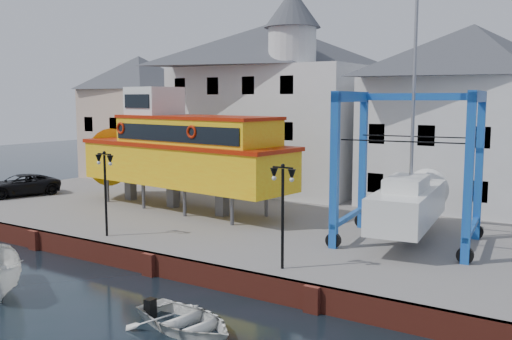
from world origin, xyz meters
The scene contains 13 objects.
ground centered at (0.00, 0.00, 0.00)m, with size 140.00×140.00×0.00m, color black.
hardstanding centered at (0.00, 11.00, 0.50)m, with size 44.00×22.00×1.00m, color slate.
quay_wall centered at (0.00, 0.10, 0.50)m, with size 44.00×0.47×1.00m.
building_pink centered at (-18.00, 18.00, 6.15)m, with size 8.00×7.00×10.30m.
building_white_main centered at (-4.87, 18.39, 7.34)m, with size 14.00×8.30×14.00m.
building_white_right centered at (9.00, 19.00, 6.60)m, with size 12.00×8.00×11.20m.
lamp_post_left centered at (-4.00, 1.20, 4.17)m, with size 1.12×0.32×4.20m.
lamp_post_right centered at (6.00, 1.20, 4.17)m, with size 1.12×0.32×4.20m.
tour_boat centered at (-6.22, 8.69, 4.50)m, with size 17.41×6.00×7.43m.
travel_lift centered at (8.77, 8.62, 3.26)m, with size 6.86×9.18×13.56m.
van centered at (-18.04, 6.12, 1.73)m, with size 2.43×5.27×1.46m, color black.
motorboat_a centered at (-3.47, -4.94, 0.00)m, with size 1.78×4.73×1.83m, color white.
motorboat_b centered at (5.12, -3.72, 0.00)m, with size 2.97×4.16×0.86m, color white.
Camera 1 is at (17.07, -17.84, 7.71)m, focal length 40.00 mm.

